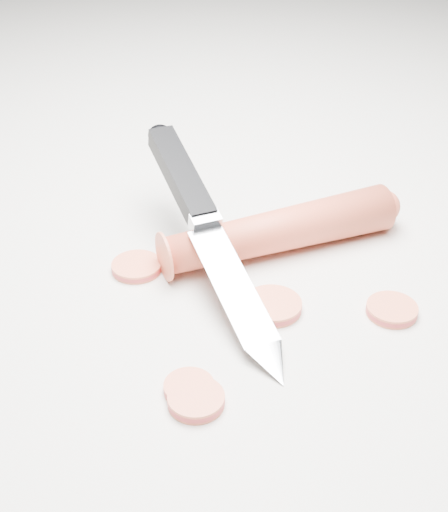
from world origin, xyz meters
The scene contains 9 objects.
ground centered at (0.00, 0.00, 0.00)m, with size 2.40×2.40×0.00m, color silver.
carrot centered at (-0.01, 0.03, 0.02)m, with size 0.03×0.03×0.18m, color #D4442A.
carrot_slice_0 centered at (0.01, -0.14, 0.00)m, with size 0.03×0.03×0.01m, color #EB6340.
carrot_slice_1 centered at (0.01, -0.03, 0.00)m, with size 0.04×0.04×0.01m, color #EB6340.
carrot_slice_2 centered at (-0.09, -0.04, 0.00)m, with size 0.04×0.04×0.01m, color #EB6340.
carrot_slice_3 centered at (0.01, -0.04, 0.00)m, with size 0.03×0.03×0.01m, color #EB6340.
carrot_slice_4 centered at (0.00, -0.13, 0.00)m, with size 0.03×0.03×0.01m, color #EB6340.
carrot_slice_5 centered at (0.09, 0.00, 0.00)m, with size 0.03×0.03×0.01m, color #EB6340.
kitchen_knife centered at (-0.04, -0.02, 0.04)m, with size 0.21×0.17×0.07m, color silver, non-canonical shape.
Camera 1 is at (0.17, -0.38, 0.31)m, focal length 50.00 mm.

